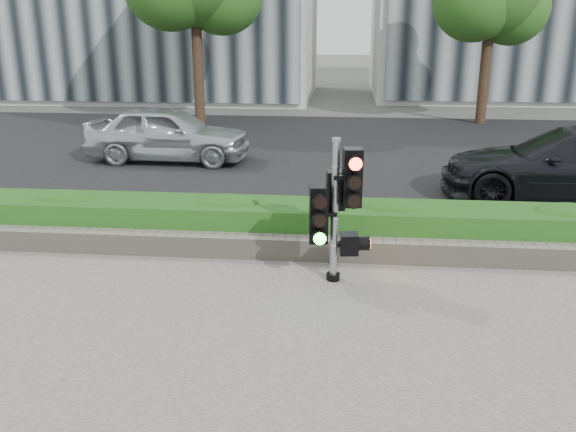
{
  "coord_description": "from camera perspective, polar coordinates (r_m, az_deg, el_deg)",
  "views": [
    {
      "loc": [
        0.69,
        -6.92,
        3.58
      ],
      "look_at": [
        -0.02,
        0.6,
        1.14
      ],
      "focal_mm": 38.0,
      "sensor_mm": 36.0,
      "label": 1
    }
  ],
  "objects": [
    {
      "name": "curb",
      "position": [
        10.69,
        1.42,
        -1.3
      ],
      "size": [
        60.0,
        0.25,
        0.12
      ],
      "primitive_type": "cube",
      "color": "gray",
      "rests_on": "ground"
    },
    {
      "name": "traffic_signal",
      "position": [
        8.42,
        4.57,
        1.2
      ],
      "size": [
        0.73,
        0.56,
        2.05
      ],
      "rotation": [
        0.0,
        0.0,
        0.12
      ],
      "color": "black",
      "rests_on": "sidewalk"
    },
    {
      "name": "ground",
      "position": [
        7.82,
        -0.25,
        -9.3
      ],
      "size": [
        120.0,
        120.0,
        0.0
      ],
      "primitive_type": "plane",
      "color": "#51514C",
      "rests_on": "ground"
    },
    {
      "name": "hedge",
      "position": [
        10.02,
        1.19,
        -0.75
      ],
      "size": [
        12.0,
        1.0,
        0.68
      ],
      "primitive_type": "cube",
      "color": "#42932D",
      "rests_on": "sidewalk"
    },
    {
      "name": "road",
      "position": [
        17.31,
        3.04,
        6.0
      ],
      "size": [
        60.0,
        13.0,
        0.02
      ],
      "primitive_type": "cube",
      "color": "black",
      "rests_on": "ground"
    },
    {
      "name": "car_silver",
      "position": [
        16.32,
        -11.14,
        7.58
      ],
      "size": [
        4.3,
        1.87,
        1.44
      ],
      "primitive_type": "imported",
      "rotation": [
        0.0,
        0.0,
        1.53
      ],
      "color": "silver",
      "rests_on": "road"
    },
    {
      "name": "stone_wall",
      "position": [
        9.47,
        0.89,
        -2.98
      ],
      "size": [
        12.0,
        0.32,
        0.34
      ],
      "primitive_type": "cube",
      "color": "gray",
      "rests_on": "sidewalk"
    },
    {
      "name": "car_dark",
      "position": [
        13.68,
        25.11,
        4.39
      ],
      "size": [
        5.37,
        2.64,
        1.5
      ],
      "primitive_type": "imported",
      "rotation": [
        0.0,
        0.0,
        -1.68
      ],
      "color": "black",
      "rests_on": "road"
    }
  ]
}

